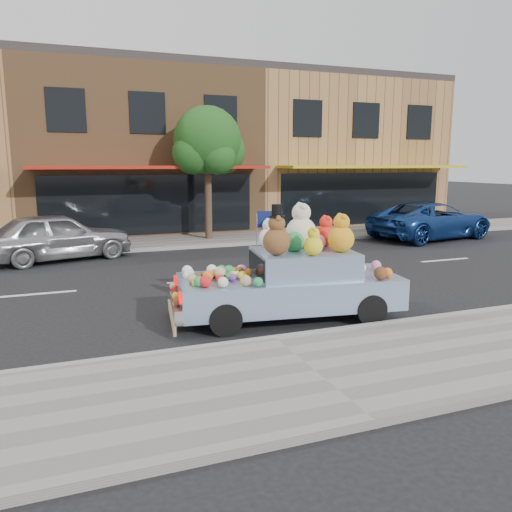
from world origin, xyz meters
name	(u,v)px	position (x,y,z in m)	size (l,w,h in m)	color
ground	(201,281)	(0.00, 0.00, 0.00)	(120.00, 120.00, 0.00)	black
near_sidewalk	(315,374)	(0.00, -6.50, 0.06)	(60.00, 3.00, 0.12)	gray
far_sidewalk	(159,242)	(0.00, 6.50, 0.06)	(60.00, 3.00, 0.12)	gray
near_kerb	(274,340)	(0.00, -5.00, 0.07)	(60.00, 0.12, 0.13)	gray
far_kerb	(166,248)	(0.00, 5.00, 0.07)	(60.00, 0.12, 0.13)	gray
storefront_mid	(136,151)	(0.00, 11.97, 3.64)	(10.00, 9.80, 7.30)	olive
storefront_right	(324,152)	(10.00, 11.97, 3.64)	(10.00, 9.80, 7.30)	#A27344
street_tree	(208,146)	(2.03, 6.55, 3.69)	(3.00, 2.70, 5.22)	#38281C
car_silver	(57,236)	(-3.54, 4.34, 0.77)	(1.82, 4.52, 1.54)	#A6A6AB
car_blue	(431,220)	(10.70, 3.96, 0.76)	(2.51, 5.43, 1.51)	navy
art_car	(291,278)	(0.87, -3.75, 0.81)	(4.68, 2.34, 2.30)	black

